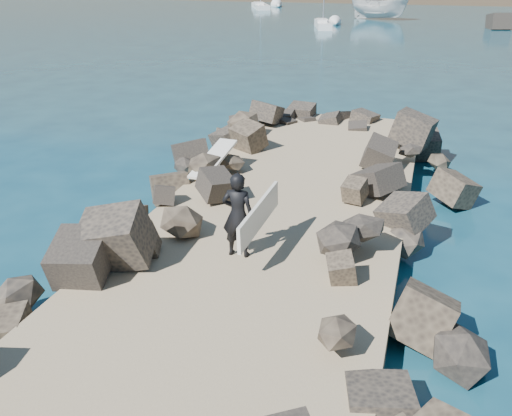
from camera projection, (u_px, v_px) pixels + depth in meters
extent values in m
plane|color=#0F384C|center=(268.00, 251.00, 13.38)|extent=(800.00, 800.00, 0.00)
cube|color=#8C7759|center=(242.00, 281.00, 11.51)|extent=(6.00, 26.00, 0.60)
cube|color=black|center=(125.00, 243.00, 12.64)|extent=(2.60, 22.00, 1.00)
cube|color=black|center=(391.00, 282.00, 11.09)|extent=(2.60, 22.00, 1.00)
cube|color=silver|center=(214.00, 162.00, 16.08)|extent=(0.71, 2.25, 0.07)
imported|color=silver|center=(380.00, 7.00, 67.65)|extent=(7.69, 4.63, 2.79)
imported|color=black|center=(238.00, 215.00, 11.56)|extent=(0.68, 0.46, 1.81)
cube|color=beige|center=(259.00, 215.00, 11.42)|extent=(0.20, 2.25, 0.71)
cube|color=silver|center=(261.00, 7.00, 84.93)|extent=(4.98, 8.28, 0.80)
cube|color=silver|center=(259.00, 4.00, 83.94)|extent=(2.14, 2.64, 0.44)
cube|color=silver|center=(323.00, 25.00, 59.52)|extent=(3.01, 6.48, 0.80)
cube|color=silver|center=(322.00, 21.00, 58.68)|extent=(1.44, 1.98, 0.44)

